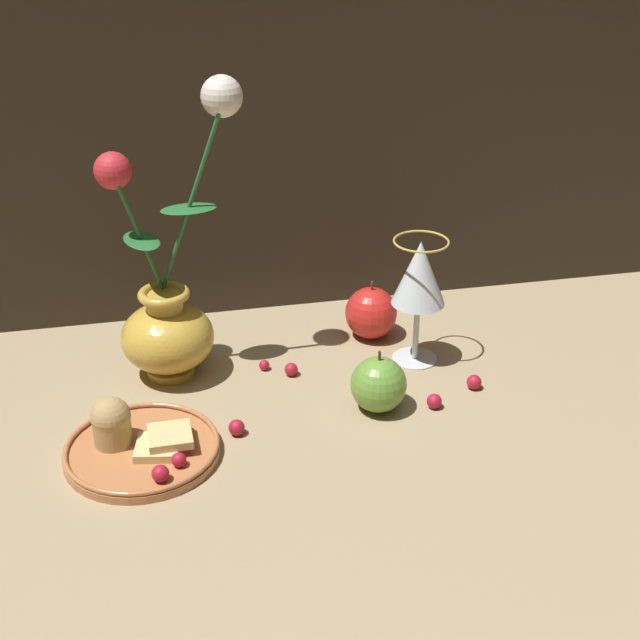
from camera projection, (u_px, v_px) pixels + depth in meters
name	position (u px, v px, depth m)	size (l,w,h in m)	color
ground_plane	(277.00, 394.00, 1.13)	(2.40, 2.40, 0.00)	#9E8966
vase	(168.00, 308.00, 1.14)	(0.18, 0.12, 0.38)	gold
plate_with_pastries	(138.00, 443.00, 1.01)	(0.18, 0.18, 0.07)	#B77042
wine_glass	(419.00, 277.00, 1.16)	(0.07, 0.07, 0.17)	silver
apple_beside_vase	(379.00, 384.00, 1.09)	(0.07, 0.07, 0.08)	#669938
apple_near_glass	(371.00, 313.00, 1.25)	(0.07, 0.07, 0.09)	red
berry_near_plate	(237.00, 428.00, 1.05)	(0.02, 0.02, 0.02)	#AD192D
berry_front_center	(264.00, 365.00, 1.18)	(0.01, 0.01, 0.01)	#AD192D
berry_by_glass_stem	(291.00, 369.00, 1.17)	(0.02, 0.02, 0.02)	#AD192D
berry_under_candlestick	(434.00, 401.00, 1.10)	(0.02, 0.02, 0.02)	#AD192D
berry_far_right	(474.00, 382.00, 1.14)	(0.02, 0.02, 0.02)	#AD192D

